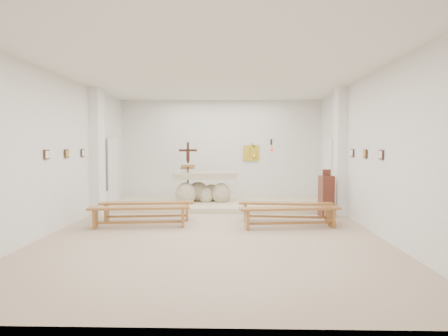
{
  "coord_description": "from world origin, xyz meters",
  "views": [
    {
      "loc": [
        0.46,
        -9.05,
        1.9
      ],
      "look_at": [
        0.19,
        1.6,
        1.31
      ],
      "focal_mm": 32.0,
      "sensor_mm": 36.0,
      "label": 1
    }
  ],
  "objects_px": {
    "lectern": "(188,183)",
    "crucifix_stand": "(188,168)",
    "bench_left_front": "(147,207)",
    "bench_right_second": "(290,213)",
    "donation_pedestal": "(326,196)",
    "bench_right_front": "(285,207)",
    "altar": "(203,189)",
    "bench_left_second": "(139,212)"
  },
  "relations": [
    {
      "from": "crucifix_stand",
      "to": "bench_right_front",
      "type": "relative_size",
      "value": 0.79
    },
    {
      "from": "bench_left_second",
      "to": "altar",
      "type": "bearing_deg",
      "value": 63.04
    },
    {
      "from": "altar",
      "to": "bench_right_front",
      "type": "xyz_separation_m",
      "value": [
        2.26,
        -2.5,
        -0.17
      ]
    },
    {
      "from": "crucifix_stand",
      "to": "altar",
      "type": "bearing_deg",
      "value": 2.09
    },
    {
      "from": "altar",
      "to": "lectern",
      "type": "distance_m",
      "value": 0.53
    },
    {
      "from": "crucifix_stand",
      "to": "bench_left_front",
      "type": "relative_size",
      "value": 0.79
    },
    {
      "from": "lectern",
      "to": "bench_right_second",
      "type": "bearing_deg",
      "value": -65.57
    },
    {
      "from": "donation_pedestal",
      "to": "altar",
      "type": "bearing_deg",
      "value": 143.71
    },
    {
      "from": "altar",
      "to": "lectern",
      "type": "xyz_separation_m",
      "value": [
        -0.48,
        -0.01,
        0.21
      ]
    },
    {
      "from": "donation_pedestal",
      "to": "bench_left_front",
      "type": "height_order",
      "value": "donation_pedestal"
    },
    {
      "from": "altar",
      "to": "bench_right_second",
      "type": "bearing_deg",
      "value": -65.92
    },
    {
      "from": "crucifix_stand",
      "to": "donation_pedestal",
      "type": "xyz_separation_m",
      "value": [
        3.93,
        -1.62,
        -0.67
      ]
    },
    {
      "from": "donation_pedestal",
      "to": "bench_right_front",
      "type": "xyz_separation_m",
      "value": [
        -1.2,
        -0.83,
        -0.19
      ]
    },
    {
      "from": "crucifix_stand",
      "to": "bench_left_front",
      "type": "height_order",
      "value": "crucifix_stand"
    },
    {
      "from": "crucifix_stand",
      "to": "bench_left_second",
      "type": "bearing_deg",
      "value": -106.64
    },
    {
      "from": "crucifix_stand",
      "to": "bench_right_front",
      "type": "xyz_separation_m",
      "value": [
        2.73,
        -2.45,
        -0.86
      ]
    },
    {
      "from": "crucifix_stand",
      "to": "bench_right_second",
      "type": "height_order",
      "value": "crucifix_stand"
    },
    {
      "from": "bench_left_front",
      "to": "bench_left_second",
      "type": "height_order",
      "value": "same"
    },
    {
      "from": "bench_right_front",
      "to": "bench_right_second",
      "type": "height_order",
      "value": "same"
    },
    {
      "from": "lectern",
      "to": "bench_right_front",
      "type": "xyz_separation_m",
      "value": [
        2.74,
        -2.49,
        -0.38
      ]
    },
    {
      "from": "crucifix_stand",
      "to": "bench_right_second",
      "type": "xyz_separation_m",
      "value": [
        2.73,
        -3.26,
        -0.86
      ]
    },
    {
      "from": "lectern",
      "to": "bench_left_second",
      "type": "relative_size",
      "value": 0.52
    },
    {
      "from": "bench_left_front",
      "to": "altar",
      "type": "bearing_deg",
      "value": 57.5
    },
    {
      "from": "bench_left_front",
      "to": "bench_right_second",
      "type": "distance_m",
      "value": 3.58
    },
    {
      "from": "bench_left_front",
      "to": "bench_right_second",
      "type": "relative_size",
      "value": 1.0
    },
    {
      "from": "lectern",
      "to": "bench_right_front",
      "type": "bearing_deg",
      "value": -57.51
    },
    {
      "from": "altar",
      "to": "bench_right_front",
      "type": "bearing_deg",
      "value": -58.11
    },
    {
      "from": "altar",
      "to": "bench_left_second",
      "type": "distance_m",
      "value": 3.53
    },
    {
      "from": "bench_right_second",
      "to": "bench_right_front",
      "type": "bearing_deg",
      "value": 82.05
    },
    {
      "from": "donation_pedestal",
      "to": "bench_right_front",
      "type": "distance_m",
      "value": 1.48
    },
    {
      "from": "bench_right_front",
      "to": "bench_left_front",
      "type": "bearing_deg",
      "value": -174.99
    },
    {
      "from": "altar",
      "to": "lectern",
      "type": "bearing_deg",
      "value": 171.05
    },
    {
      "from": "altar",
      "to": "donation_pedestal",
      "type": "distance_m",
      "value": 3.85
    },
    {
      "from": "bench_right_second",
      "to": "donation_pedestal",
      "type": "bearing_deg",
      "value": 45.83
    },
    {
      "from": "altar",
      "to": "donation_pedestal",
      "type": "bearing_deg",
      "value": -35.93
    },
    {
      "from": "lectern",
      "to": "bench_left_second",
      "type": "distance_m",
      "value": 3.4
    },
    {
      "from": "altar",
      "to": "crucifix_stand",
      "type": "xyz_separation_m",
      "value": [
        -0.47,
        -0.05,
        0.69
      ]
    },
    {
      "from": "crucifix_stand",
      "to": "donation_pedestal",
      "type": "relative_size",
      "value": 1.47
    },
    {
      "from": "bench_right_front",
      "to": "crucifix_stand",
      "type": "bearing_deg",
      "value": 143.07
    },
    {
      "from": "lectern",
      "to": "crucifix_stand",
      "type": "height_order",
      "value": "crucifix_stand"
    },
    {
      "from": "lectern",
      "to": "crucifix_stand",
      "type": "distance_m",
      "value": 0.48
    },
    {
      "from": "bench_left_front",
      "to": "bench_right_front",
      "type": "relative_size",
      "value": 1.0
    }
  ]
}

